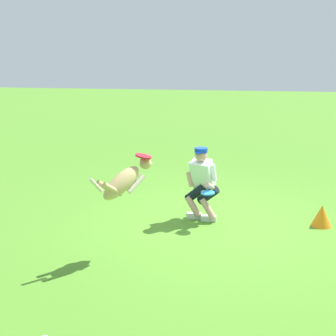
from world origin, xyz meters
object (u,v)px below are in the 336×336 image
(frisbee_held, at_px, (208,193))
(training_cone, at_px, (322,216))
(person, at_px, (202,181))
(frisbee_flying, at_px, (143,156))
(dog, at_px, (125,181))

(frisbee_held, xyz_separation_m, training_cone, (-1.89, -0.42, -0.42))
(person, relative_size, frisbee_flying, 5.55)
(person, distance_m, frisbee_flying, 1.73)
(frisbee_flying, distance_m, training_cone, 3.32)
(dog, xyz_separation_m, training_cone, (-2.92, -1.73, -0.94))
(training_cone, bearing_deg, frisbee_flying, 28.64)
(frisbee_flying, relative_size, training_cone, 0.63)
(frisbee_flying, distance_m, frisbee_held, 1.57)
(frisbee_held, bearing_deg, frisbee_flying, 52.11)
(person, relative_size, training_cone, 3.50)
(person, height_order, dog, dog)
(frisbee_flying, bearing_deg, frisbee_held, -127.89)
(frisbee_held, bearing_deg, person, -69.29)
(person, xyz_separation_m, frisbee_held, (-0.14, 0.36, -0.09))
(person, distance_m, training_cone, 2.09)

